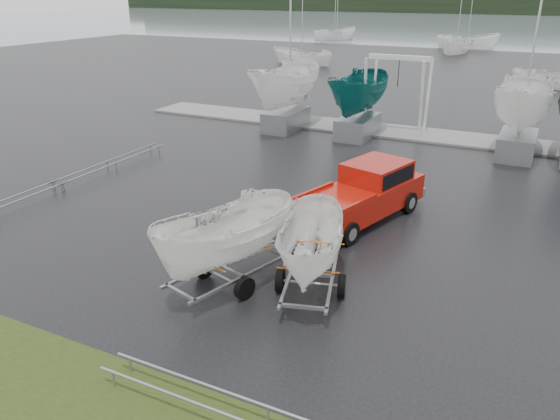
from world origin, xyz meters
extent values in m
plane|color=black|center=(0.00, 0.00, 0.00)|extent=(120.00, 120.00, 0.00)
plane|color=gray|center=(0.00, 100.00, -0.01)|extent=(300.00, 300.00, 0.00)
plane|color=#222F12|center=(0.00, -11.00, 0.00)|extent=(40.00, 40.00, 0.00)
cube|color=gray|center=(0.00, 13.00, 0.05)|extent=(30.00, 3.00, 0.12)
cube|color=black|center=(0.00, 170.00, 3.00)|extent=(300.00, 8.00, 6.00)
cube|color=#9F1208|center=(2.44, 0.44, 0.75)|extent=(3.32, 5.74, 0.89)
cube|color=#9F1208|center=(2.72, 1.38, 1.45)|extent=(2.27, 2.55, 0.80)
cube|color=black|center=(2.72, 1.38, 1.50)|extent=(2.23, 2.34, 0.52)
cube|color=silver|center=(1.67, -2.21, 0.47)|extent=(1.86, 0.69, 0.33)
cylinder|color=black|center=(2.08, 2.40, 0.37)|extent=(0.48, 0.80, 0.75)
cylinder|color=black|center=(3.79, 1.90, 0.37)|extent=(0.48, 0.80, 0.75)
cylinder|color=black|center=(1.09, -1.02, 0.37)|extent=(0.48, 0.80, 0.75)
cylinder|color=black|center=(2.80, -1.52, 0.37)|extent=(0.48, 0.80, 0.75)
cube|color=gray|center=(0.25, -5.13, 0.45)|extent=(1.08, 3.48, 0.08)
cube|color=gray|center=(1.30, -5.44, 0.45)|extent=(1.08, 3.48, 0.08)
cylinder|color=gray|center=(0.72, -5.48, 0.30)|extent=(1.56, 0.52, 0.08)
cylinder|color=black|center=(-0.05, -5.26, 0.30)|extent=(0.34, 0.63, 0.60)
cylinder|color=black|center=(1.49, -5.70, 0.30)|extent=(0.34, 0.63, 0.60)
imported|color=white|center=(0.78, -5.29, 2.82)|extent=(2.18, 2.21, 4.65)
cube|color=#E26207|center=(1.00, -4.52, 1.00)|extent=(1.50, 0.47, 0.03)
cube|color=#E26207|center=(0.55, -6.06, 1.00)|extent=(1.50, 0.47, 0.03)
cube|color=gray|center=(2.31, -4.68, 0.45)|extent=(1.07, 3.48, 0.08)
cube|color=gray|center=(3.36, -4.38, 0.45)|extent=(1.07, 3.48, 0.08)
cylinder|color=gray|center=(2.89, -4.72, 0.30)|extent=(1.56, 0.52, 0.08)
cylinder|color=black|center=(2.12, -4.95, 0.30)|extent=(0.34, 0.63, 0.60)
cylinder|color=black|center=(3.66, -4.50, 0.30)|extent=(0.34, 0.63, 0.60)
imported|color=white|center=(2.83, -4.53, 2.61)|extent=(1.99, 2.01, 4.24)
cube|color=#E26207|center=(2.61, -3.76, 1.00)|extent=(1.50, 0.47, 0.03)
cube|color=#E26207|center=(3.05, -5.30, 1.00)|extent=(1.50, 0.47, 0.03)
cylinder|color=silver|center=(-1.25, 12.20, 2.00)|extent=(0.16, 0.58, 3.99)
cylinder|color=silver|center=(-1.25, 13.80, 2.00)|extent=(0.16, 0.58, 3.99)
cylinder|color=silver|center=(1.75, 12.20, 2.00)|extent=(0.16, 0.58, 3.99)
cylinder|color=silver|center=(1.75, 13.80, 2.00)|extent=(0.16, 0.58, 3.99)
cube|color=silver|center=(0.25, 13.00, 4.00)|extent=(3.30, 0.25, 0.25)
cube|color=gray|center=(-5.37, 11.00, 0.55)|extent=(1.60, 3.20, 1.10)
imported|color=white|center=(-5.37, 11.00, 4.45)|extent=(2.52, 2.59, 6.70)
cube|color=gray|center=(-1.24, 11.20, 0.55)|extent=(1.60, 3.20, 1.10)
imported|color=#0C5854|center=(-1.24, 11.20, 4.17)|extent=(2.31, 2.37, 6.15)
cube|color=gray|center=(6.63, 11.00, 0.55)|extent=(1.60, 3.20, 1.10)
imported|color=white|center=(6.63, 11.00, 4.41)|extent=(2.49, 2.56, 6.63)
cylinder|color=gray|center=(-8.75, 1.00, 0.35)|extent=(0.06, 6.50, 0.06)
cylinder|color=gray|center=(-9.25, 1.00, 0.35)|extent=(0.06, 6.50, 0.06)
cylinder|color=gray|center=(4.00, -9.25, 0.35)|extent=(7.00, 0.06, 0.06)
imported|color=white|center=(-15.98, 36.81, 0.00)|extent=(2.94, 2.88, 6.91)
cylinder|color=#B2B2B7|center=(-15.98, 36.81, 4.00)|extent=(0.08, 0.08, 8.00)
imported|color=white|center=(-3.50, 54.57, 0.00)|extent=(2.96, 3.02, 6.99)
cylinder|color=#B2B2B7|center=(-3.50, 54.57, 4.00)|extent=(0.08, 0.08, 8.00)
imported|color=white|center=(7.91, 32.87, 0.00)|extent=(3.03, 2.97, 6.85)
imported|color=white|center=(-23.35, 65.41, 0.00)|extent=(3.94, 3.95, 7.38)
cylinder|color=#B2B2B7|center=(-23.35, 65.41, 4.00)|extent=(0.08, 0.08, 8.00)
imported|color=white|center=(-3.23, 61.32, 0.00)|extent=(3.67, 3.61, 7.96)
cylinder|color=#B2B2B7|center=(-3.23, 61.32, 4.00)|extent=(0.08, 0.08, 8.00)
imported|color=white|center=(-23.28, 66.18, 0.00)|extent=(3.26, 3.29, 6.31)
cylinder|color=#B2B2B7|center=(-23.28, 66.18, 4.00)|extent=(0.08, 0.08, 8.00)
camera|label=1|loc=(7.64, -16.13, 7.38)|focal=35.00mm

